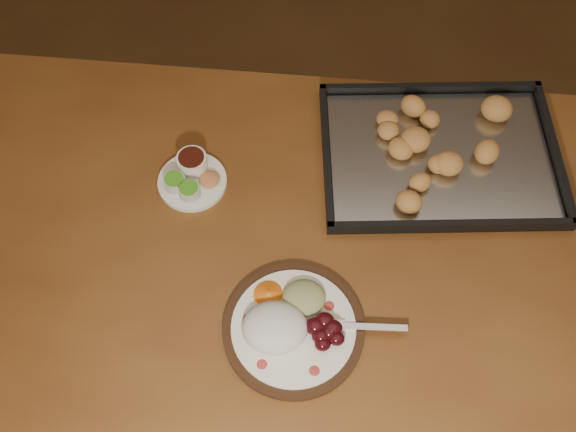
{
  "coord_description": "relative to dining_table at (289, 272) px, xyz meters",
  "views": [
    {
      "loc": [
        -0.21,
        -0.49,
        1.86
      ],
      "look_at": [
        -0.23,
        0.13,
        0.77
      ],
      "focal_mm": 40.0,
      "sensor_mm": 36.0,
      "label": 1
    }
  ],
  "objects": [
    {
      "name": "ground",
      "position": [
        0.22,
        -0.07,
        -0.65
      ],
      "size": [
        4.0,
        4.0,
        0.0
      ],
      "primitive_type": "plane",
      "color": "brown",
      "rests_on": "ground"
    },
    {
      "name": "dinner_plate",
      "position": [
        0.01,
        -0.16,
        0.12
      ],
      "size": [
        0.33,
        0.26,
        0.06
      ],
      "rotation": [
        0.0,
        0.0,
        0.06
      ],
      "color": "black",
      "rests_on": "dining_table"
    },
    {
      "name": "baking_tray",
      "position": [
        0.31,
        0.23,
        0.11
      ],
      "size": [
        0.5,
        0.38,
        0.05
      ],
      "rotation": [
        0.0,
        0.0,
        0.04
      ],
      "color": "black",
      "rests_on": "dining_table"
    },
    {
      "name": "condiment_saucer",
      "position": [
        -0.2,
        0.15,
        0.11
      ],
      "size": [
        0.14,
        0.14,
        0.05
      ],
      "rotation": [
        0.0,
        0.0,
        -0.26
      ],
      "color": "white",
      "rests_on": "dining_table"
    },
    {
      "name": "dining_table",
      "position": [
        0.0,
        0.0,
        0.0
      ],
      "size": [
        1.56,
        1.0,
        0.75
      ],
      "rotation": [
        0.0,
        0.0,
        -0.07
      ],
      "color": "brown",
      "rests_on": "ground"
    }
  ]
}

